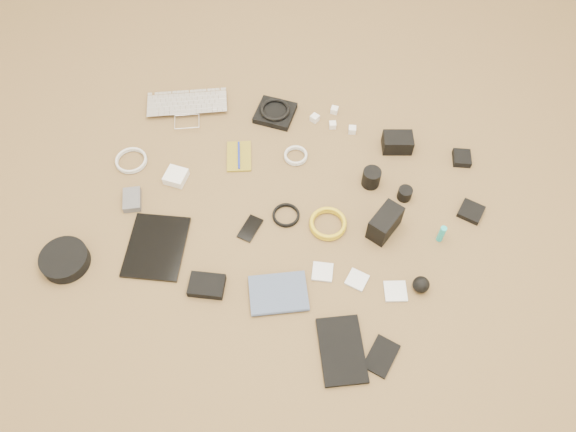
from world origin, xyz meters
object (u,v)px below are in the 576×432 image
(dslr_camera, at_px, (397,142))
(headphone_case, at_px, (65,260))
(paperback, at_px, (281,314))
(laptop, at_px, (187,112))
(tablet, at_px, (156,247))
(phone, at_px, (250,228))

(dslr_camera, distance_m, headphone_case, 1.34)
(paperback, bearing_deg, laptop, 17.58)
(laptop, relative_size, tablet, 1.28)
(tablet, xyz_separation_m, phone, (0.30, 0.17, -0.00))
(tablet, distance_m, headphone_case, 0.32)
(phone, relative_size, headphone_case, 0.63)
(dslr_camera, height_order, headphone_case, dslr_camera)
(laptop, bearing_deg, tablet, -100.02)
(dslr_camera, bearing_deg, headphone_case, -156.82)
(headphone_case, height_order, paperback, headphone_case)
(dslr_camera, xyz_separation_m, headphone_case, (-1.02, -0.86, -0.01))
(phone, bearing_deg, headphone_case, -141.12)
(laptop, height_order, phone, laptop)
(tablet, distance_m, paperback, 0.52)
(dslr_camera, bearing_deg, phone, -146.40)
(laptop, xyz_separation_m, headphone_case, (-0.14, -0.78, 0.01))
(paperback, bearing_deg, phone, 12.50)
(laptop, relative_size, headphone_case, 1.98)
(tablet, bearing_deg, paperback, -24.22)
(laptop, distance_m, paperback, 0.99)
(laptop, bearing_deg, headphone_case, -122.70)
(headphone_case, distance_m, paperback, 0.79)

